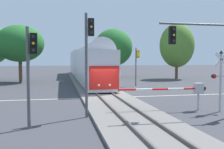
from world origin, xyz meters
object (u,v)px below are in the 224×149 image
oak_behind_train (20,44)px  commuter_train (85,63)px  traffic_signal_far_side (137,60)px  elm_centre_background (113,48)px  crossing_gate_near (189,90)px  traffic_signal_median (89,48)px  traffic_signal_near_right (218,44)px  traffic_signal_near_left (31,61)px  crossing_signal_mast (221,74)px  maple_right_background (177,45)px

oak_behind_train → commuter_train: bearing=13.8°
traffic_signal_far_side → elm_centre_background: bearing=89.2°
crossing_gate_near → commuter_train: bearing=99.5°
traffic_signal_median → traffic_signal_near_right: traffic_signal_median is taller
crossing_gate_near → traffic_signal_near_left: 10.05m
crossing_signal_mast → oak_behind_train: (-15.64, 24.15, 3.18)m
crossing_gate_near → traffic_signal_near_left: (-9.57, -2.42, 1.91)m
commuter_train → crossing_gate_near: (4.29, -25.76, -1.40)m
traffic_signal_near_right → oak_behind_train: oak_behind_train is taller
elm_centre_background → maple_right_background: bearing=-32.1°
traffic_signal_near_right → elm_centre_background: size_ratio=0.63×
crossing_gate_near → crossing_signal_mast: bearing=-21.9°
crossing_signal_mast → traffic_signal_median: 8.56m
crossing_signal_mast → elm_centre_background: bearing=90.6°
commuter_train → oak_behind_train: 10.21m
traffic_signal_near_left → traffic_signal_near_right: (10.37, 0.62, 0.96)m
traffic_signal_near_left → traffic_signal_far_side: bearing=59.0°
traffic_signal_near_left → traffic_signal_far_side: size_ratio=1.02×
traffic_signal_near_right → maple_right_background: maple_right_background is taller
traffic_signal_far_side → crossing_gate_near: bearing=-94.6°
commuter_train → traffic_signal_near_left: commuter_train is taller
elm_centre_background → oak_behind_train: 17.13m
commuter_train → traffic_signal_far_side: size_ratio=8.20×
elm_centre_background → traffic_signal_median: bearing=-104.3°
crossing_signal_mast → maple_right_background: 27.61m
oak_behind_train → traffic_signal_far_side: bearing=-27.4°
commuter_train → elm_centre_background: bearing=42.9°
traffic_signal_far_side → elm_centre_background: elm_centre_background is taller
traffic_signal_far_side → elm_centre_background: 15.70m
crossing_gate_near → traffic_signal_median: (-6.60, -0.57, 2.61)m
traffic_signal_median → traffic_signal_near_left: (-2.96, -1.85, -0.70)m
crossing_gate_near → traffic_signal_near_left: size_ratio=1.21×
crossing_gate_near → crossing_signal_mast: crossing_signal_mast is taller
maple_right_background → oak_behind_train: (-25.01, -1.61, -0.12)m
traffic_signal_near_left → maple_right_background: maple_right_background is taller
traffic_signal_far_side → maple_right_background: 13.92m
traffic_signal_near_right → commuter_train: bearing=100.5°
commuter_train → crossing_signal_mast: size_ratio=10.03×
traffic_signal_near_right → crossing_signal_mast: bearing=47.1°
traffic_signal_median → crossing_gate_near: bearing=4.9°
crossing_signal_mast → commuter_train: bearing=103.0°
traffic_signal_near_left → oak_behind_train: oak_behind_train is taller
crossing_gate_near → traffic_signal_near_right: size_ratio=1.06×
maple_right_background → crossing_gate_near: bearing=-114.1°
maple_right_background → oak_behind_train: 25.07m
traffic_signal_near_right → elm_centre_background: elm_centre_background is taller
oak_behind_train → traffic_signal_near_right: bearing=-59.9°
traffic_signal_median → traffic_signal_far_side: (7.87, 16.16, -0.77)m
commuter_train → maple_right_background: bearing=-2.7°
crossing_signal_mast → traffic_signal_near_right: traffic_signal_near_right is taller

